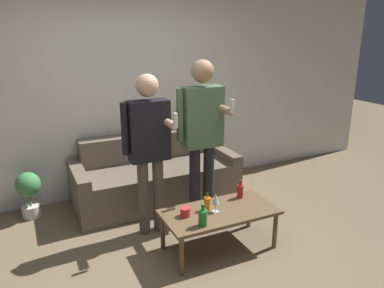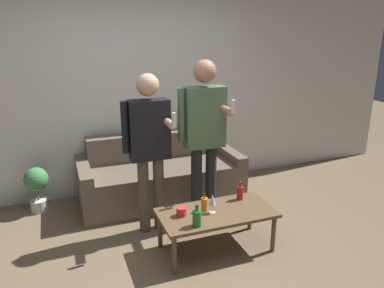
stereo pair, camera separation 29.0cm
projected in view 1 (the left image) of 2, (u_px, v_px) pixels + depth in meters
ground_plane at (185, 272)px, 3.27m from camera, size 16.00×16.00×0.00m
wall_back at (118, 87)px, 4.55m from camera, size 8.00×0.06×2.70m
couch at (155, 177)px, 4.59m from camera, size 1.95×0.85×0.78m
coffee_table at (219, 215)px, 3.52m from camera, size 1.08×0.54×0.40m
bottle_orange at (207, 203)px, 3.50m from camera, size 0.07×0.07×0.17m
bottle_green at (240, 191)px, 3.76m from camera, size 0.06×0.06×0.19m
bottle_dark at (203, 217)px, 3.22m from camera, size 0.08×0.08×0.20m
wine_glass_near at (216, 199)px, 3.45m from camera, size 0.07×0.07×0.19m
cup_on_table at (185, 212)px, 3.39m from camera, size 0.09×0.09×0.08m
person_standing_left at (149, 142)px, 3.64m from camera, size 0.47×0.42×1.64m
person_standing_right at (202, 129)px, 3.88m from camera, size 0.50×0.44×1.74m
potted_plant at (29, 190)px, 4.13m from camera, size 0.27×0.27×0.53m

